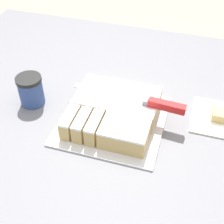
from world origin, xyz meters
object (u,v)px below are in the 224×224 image
(cake_board, at_px, (112,120))
(cake, at_px, (113,111))
(knife, at_px, (154,103))
(coffee_cup, at_px, (31,90))
(brownie, at_px, (220,115))

(cake_board, bearing_deg, cake, 45.35)
(cake_board, height_order, cake, cake)
(knife, bearing_deg, cake, 17.17)
(cake_board, height_order, knife, knife)
(cake_board, relative_size, coffee_cup, 3.11)
(knife, bearing_deg, brownie, -155.18)
(cake_board, relative_size, knife, 0.89)
(cake_board, distance_m, knife, 0.13)
(cake, height_order, brownie, cake)
(brownie, bearing_deg, cake_board, -162.07)
(coffee_cup, bearing_deg, knife, 2.98)
(cake_board, xyz_separation_m, cake, (0.00, 0.00, 0.03))
(knife, bearing_deg, cake_board, 18.45)
(cake, height_order, coffee_cup, coffee_cup)
(cake, bearing_deg, coffee_cup, 178.91)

